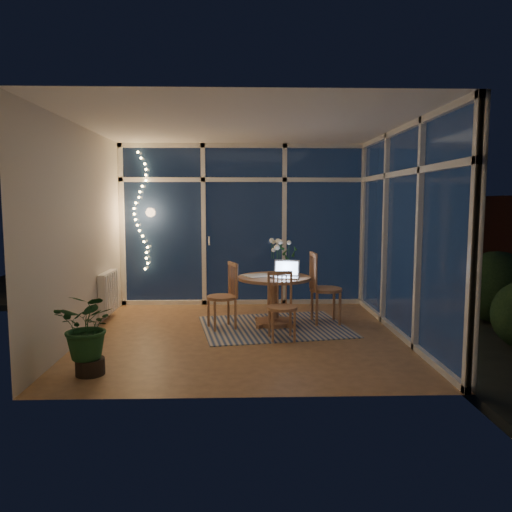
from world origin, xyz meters
name	(u,v)px	position (x,y,z in m)	size (l,w,h in m)	color
floor	(245,335)	(0.00, 0.00, 0.00)	(4.00, 4.00, 0.00)	brown
ceiling	(245,125)	(0.00, 0.00, 2.60)	(4.00, 4.00, 0.00)	silver
wall_back	(244,225)	(0.00, 2.00, 1.30)	(4.00, 0.04, 2.60)	beige
wall_front	(247,248)	(0.00, -2.00, 1.30)	(4.00, 0.04, 2.60)	beige
wall_left	(81,233)	(-2.00, 0.00, 1.30)	(0.04, 4.00, 2.60)	beige
wall_right	(406,232)	(2.00, 0.00, 1.30)	(0.04, 4.00, 2.60)	beige
window_wall_back	(244,225)	(0.00, 1.96, 1.30)	(4.00, 0.10, 2.60)	white
window_wall_right	(402,232)	(1.96, 0.00, 1.30)	(0.10, 4.00, 2.60)	white
radiator	(108,292)	(-1.94, 0.90, 0.40)	(0.10, 0.70, 0.58)	white
fairy_lights	(141,211)	(-1.65, 1.88, 1.52)	(0.24, 0.10, 1.85)	#FFC966
garden_patio	(265,279)	(0.50, 5.00, -0.06)	(12.00, 6.00, 0.10)	black
garden_fence	(243,235)	(0.00, 5.50, 0.90)	(11.00, 0.08, 1.80)	#371C14
neighbour_roof	(253,183)	(0.30, 8.50, 2.20)	(7.00, 3.00, 2.20)	#363941
garden_shrubs	(202,266)	(-0.80, 3.40, 0.45)	(0.90, 0.90, 0.90)	black
rug	(274,327)	(0.40, 0.42, 0.01)	(1.90, 1.52, 0.01)	beige
dining_table	(274,301)	(0.40, 0.52, 0.34)	(0.99, 0.99, 0.67)	#A46B4A
chair_left	(222,296)	(-0.31, 0.35, 0.45)	(0.41, 0.41, 0.89)	#A46B4A
chair_right	(326,288)	(1.12, 0.59, 0.50)	(0.47, 0.47, 1.00)	#A46B4A
chair_front	(282,306)	(0.44, -0.21, 0.42)	(0.39, 0.39, 0.84)	#A46B4A
laptop	(286,269)	(0.54, 0.38, 0.80)	(0.34, 0.29, 0.25)	#B6B7BB
flower_vase	(281,267)	(0.50, 0.75, 0.78)	(0.20, 0.20, 0.21)	white
bowl	(294,273)	(0.69, 0.74, 0.69)	(0.15, 0.15, 0.04)	silver
newspapers	(260,275)	(0.21, 0.59, 0.68)	(0.40, 0.30, 0.01)	silver
phone	(273,278)	(0.37, 0.40, 0.68)	(0.10, 0.05, 0.01)	black
potted_plant	(89,337)	(-1.53, -1.38, 0.38)	(0.54, 0.47, 0.76)	#194621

